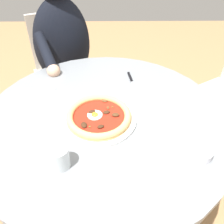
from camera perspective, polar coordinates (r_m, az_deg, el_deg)
The scene contains 9 objects.
ground_plane at distance 1.63m, azimuth -1.22°, elevation -20.76°, with size 6.00×6.00×0.02m, color #9E754C.
dining_table at distance 1.13m, azimuth -1.66°, elevation -5.88°, with size 1.05×1.05×0.73m.
pizza_on_plate at distance 1.02m, azimuth -3.06°, elevation -1.08°, with size 0.31×0.31×0.04m.
water_glass at distance 0.87m, azimuth -11.93°, elevation -10.45°, with size 0.07×0.07×0.08m.
steak_knife at distance 1.27m, azimuth 4.51°, elevation 7.28°, with size 0.04×0.21×0.01m.
ramekin_capers at distance 0.95m, azimuth 19.92°, elevation -8.85°, with size 0.08×0.08×0.03m.
fork_utensil at distance 1.25m, azimuth -16.56°, elevation 5.12°, with size 0.16×0.01×0.00m.
diner_person at distance 1.73m, azimuth -10.53°, elevation 9.15°, with size 0.42×0.56×1.21m.
cafe_chair_diner at distance 1.86m, azimuth -11.52°, elevation 10.76°, with size 0.51×0.51×0.86m.
Camera 1 is at (0.02, -0.77, 1.43)m, focal length 39.58 mm.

